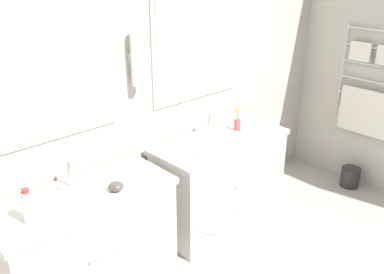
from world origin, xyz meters
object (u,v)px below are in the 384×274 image
(toiletry_bottle, at_px, (28,207))
(waste_bin, at_px, (350,176))
(amenity_bowl, at_px, (116,186))
(flower_vase, at_px, (238,120))
(vanity_left, at_px, (90,246))
(vanity_right, at_px, (223,182))

(toiletry_bottle, xyz_separation_m, waste_bin, (3.09, -0.40, -0.79))
(amenity_bowl, distance_m, waste_bin, 2.66)
(toiletry_bottle, height_order, amenity_bowl, toiletry_bottle)
(amenity_bowl, relative_size, flower_vase, 0.47)
(vanity_left, height_order, waste_bin, vanity_left)
(vanity_left, bearing_deg, amenity_bowl, -23.48)
(flower_vase, bearing_deg, vanity_right, -162.82)
(vanity_left, distance_m, flower_vase, 1.61)
(toiletry_bottle, relative_size, amenity_bowl, 2.19)
(amenity_bowl, height_order, waste_bin, amenity_bowl)
(vanity_right, bearing_deg, amenity_bowl, -175.80)
(vanity_right, xyz_separation_m, amenity_bowl, (-1.10, -0.08, 0.42))
(vanity_left, xyz_separation_m, vanity_right, (1.29, 0.00, 0.00))
(vanity_left, distance_m, waste_bin, 2.77)
(vanity_left, height_order, vanity_right, same)
(toiletry_bottle, relative_size, flower_vase, 1.02)
(vanity_left, relative_size, flower_vase, 5.52)
(waste_bin, bearing_deg, amenity_bowl, 171.73)
(vanity_left, height_order, toiletry_bottle, toiletry_bottle)
(amenity_bowl, height_order, flower_vase, flower_vase)
(vanity_left, distance_m, toiletry_bottle, 0.62)
(vanity_left, distance_m, vanity_right, 1.29)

